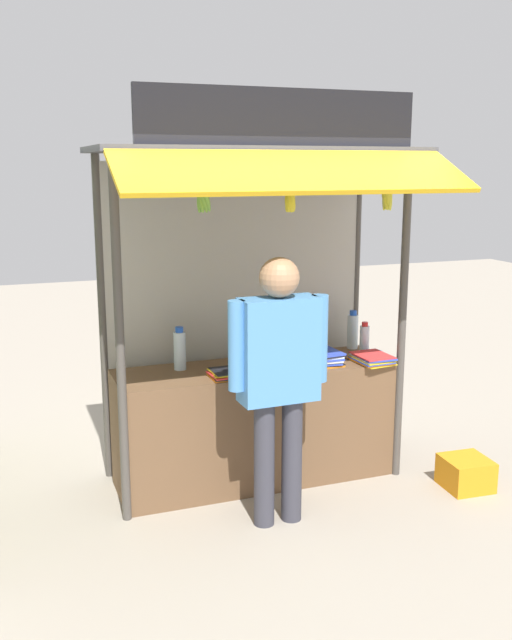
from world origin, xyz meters
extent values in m
plane|color=#9E9384|center=(0.00, 0.00, 0.00)|extent=(20.00, 20.00, 0.00)
cube|color=brown|center=(0.00, 0.00, 0.44)|extent=(2.07, 0.60, 0.88)
cylinder|color=#4C4742|center=(-1.03, -0.30, 1.20)|extent=(0.06, 0.06, 2.40)
cylinder|color=#4C4742|center=(1.03, -0.30, 1.20)|extent=(0.06, 0.06, 2.40)
cylinder|color=#4C4742|center=(-1.03, 0.43, 1.20)|extent=(0.06, 0.06, 2.40)
cylinder|color=#4C4742|center=(1.03, 0.43, 1.20)|extent=(0.06, 0.06, 2.40)
cube|color=#B7B2A8|center=(0.00, 0.43, 1.18)|extent=(2.03, 0.04, 2.35)
cube|color=#3F3F44|center=(0.00, -0.04, 2.42)|extent=(2.27, 0.93, 0.04)
cube|color=gold|center=(0.00, -0.75, 2.29)|extent=(2.23, 0.51, 0.26)
cube|color=black|center=(0.00, -0.45, 2.62)|extent=(1.86, 0.04, 0.35)
cylinder|color=#59544C|center=(0.00, -0.40, 2.32)|extent=(1.96, 0.02, 0.02)
cylinder|color=silver|center=(0.91, 0.24, 1.01)|extent=(0.09, 0.09, 0.27)
cylinder|color=blue|center=(0.91, 0.24, 1.17)|extent=(0.06, 0.06, 0.04)
cylinder|color=silver|center=(0.90, 0.01, 0.99)|extent=(0.07, 0.07, 0.23)
cylinder|color=red|center=(0.90, 0.01, 1.12)|extent=(0.05, 0.05, 0.03)
cylinder|color=silver|center=(-0.54, 0.12, 1.02)|extent=(0.09, 0.09, 0.28)
cylinder|color=blue|center=(-0.54, 0.12, 1.17)|extent=(0.06, 0.06, 0.04)
cylinder|color=silver|center=(-0.08, 0.02, 0.98)|extent=(0.06, 0.06, 0.20)
cylinder|color=white|center=(-0.08, 0.02, 1.09)|extent=(0.04, 0.04, 0.03)
cylinder|color=silver|center=(0.19, 0.21, 1.02)|extent=(0.09, 0.09, 0.28)
cylinder|color=blue|center=(0.19, 0.21, 1.18)|extent=(0.06, 0.06, 0.04)
cube|color=orange|center=(0.50, -0.10, 0.88)|extent=(0.23, 0.29, 0.01)
cube|color=black|center=(0.50, -0.09, 0.89)|extent=(0.22, 0.28, 0.01)
cube|color=blue|center=(0.49, -0.10, 0.90)|extent=(0.25, 0.30, 0.01)
cube|color=yellow|center=(0.49, -0.09, 0.91)|extent=(0.24, 0.29, 0.01)
cube|color=white|center=(0.49, -0.10, 0.92)|extent=(0.25, 0.30, 0.01)
cube|color=blue|center=(0.50, -0.11, 0.93)|extent=(0.24, 0.30, 0.01)
cube|color=white|center=(0.49, -0.10, 0.95)|extent=(0.23, 0.29, 0.01)
cube|color=black|center=(0.49, -0.10, 0.96)|extent=(0.25, 0.30, 0.01)
cube|color=blue|center=(0.50, -0.10, 0.97)|extent=(0.24, 0.30, 0.01)
cube|color=orange|center=(-0.30, -0.18, 0.88)|extent=(0.21, 0.23, 0.01)
cube|color=black|center=(-0.28, -0.19, 0.89)|extent=(0.23, 0.25, 0.01)
cube|color=red|center=(-0.30, -0.19, 0.90)|extent=(0.22, 0.24, 0.01)
cube|color=yellow|center=(-0.28, -0.18, 0.91)|extent=(0.23, 0.25, 0.01)
cube|color=yellow|center=(-0.29, -0.19, 0.92)|extent=(0.23, 0.25, 0.01)
cube|color=black|center=(-0.29, -0.19, 0.93)|extent=(0.21, 0.23, 0.01)
cube|color=purple|center=(0.07, -0.12, 0.88)|extent=(0.22, 0.30, 0.01)
cube|color=white|center=(0.06, -0.10, 0.90)|extent=(0.20, 0.29, 0.01)
cube|color=black|center=(0.06, -0.12, 0.91)|extent=(0.22, 0.30, 0.01)
cube|color=white|center=(0.06, -0.11, 0.92)|extent=(0.20, 0.28, 0.01)
cube|color=yellow|center=(0.86, -0.20, 0.88)|extent=(0.27, 0.32, 0.01)
cube|color=orange|center=(0.85, -0.20, 0.89)|extent=(0.25, 0.30, 0.01)
cube|color=blue|center=(0.85, -0.21, 0.90)|extent=(0.25, 0.30, 0.01)
cube|color=yellow|center=(0.85, -0.21, 0.91)|extent=(0.25, 0.31, 0.01)
cube|color=white|center=(0.86, -0.20, 0.92)|extent=(0.25, 0.30, 0.01)
cube|color=blue|center=(0.86, -0.21, 0.93)|extent=(0.25, 0.30, 0.01)
cube|color=red|center=(0.85, -0.21, 0.94)|extent=(0.25, 0.30, 0.01)
cylinder|color=#332D23|center=(0.81, -0.40, 2.25)|extent=(0.01, 0.01, 0.11)
cylinder|color=olive|center=(0.81, -0.40, 2.18)|extent=(0.04, 0.04, 0.04)
ellipsoid|color=#D1D037|center=(0.83, -0.40, 2.09)|extent=(0.03, 0.06, 0.16)
ellipsoid|color=#D1D037|center=(0.83, -0.39, 2.09)|extent=(0.06, 0.07, 0.16)
ellipsoid|color=#D1D037|center=(0.81, -0.38, 2.09)|extent=(0.06, 0.03, 0.16)
ellipsoid|color=#D1D037|center=(0.80, -0.39, 2.09)|extent=(0.06, 0.05, 0.16)
ellipsoid|color=#D1D037|center=(0.79, -0.39, 2.09)|extent=(0.05, 0.07, 0.16)
ellipsoid|color=#D1D037|center=(0.79, -0.41, 2.09)|extent=(0.04, 0.08, 0.15)
ellipsoid|color=#D1D037|center=(0.80, -0.42, 2.09)|extent=(0.07, 0.05, 0.16)
ellipsoid|color=#D1D037|center=(0.81, -0.42, 2.09)|extent=(0.06, 0.03, 0.16)
ellipsoid|color=#D1D037|center=(0.83, -0.41, 2.09)|extent=(0.05, 0.06, 0.16)
cylinder|color=#332D23|center=(0.09, -0.40, 2.24)|extent=(0.01, 0.01, 0.14)
cylinder|color=olive|center=(0.09, -0.40, 2.15)|extent=(0.04, 0.04, 0.04)
ellipsoid|color=yellow|center=(0.10, -0.40, 2.08)|extent=(0.04, 0.06, 0.13)
ellipsoid|color=yellow|center=(0.10, -0.39, 2.08)|extent=(0.06, 0.05, 0.13)
ellipsoid|color=yellow|center=(0.08, -0.39, 2.08)|extent=(0.07, 0.05, 0.13)
ellipsoid|color=yellow|center=(0.07, -0.40, 2.08)|extent=(0.04, 0.07, 0.13)
ellipsoid|color=yellow|center=(0.08, -0.41, 2.08)|extent=(0.06, 0.05, 0.13)
ellipsoid|color=yellow|center=(0.10, -0.41, 2.08)|extent=(0.06, 0.06, 0.13)
cylinder|color=#332D23|center=(-0.50, -0.40, 2.26)|extent=(0.01, 0.01, 0.09)
cylinder|color=olive|center=(-0.50, -0.40, 2.20)|extent=(0.04, 0.04, 0.04)
ellipsoid|color=#71AC3F|center=(-0.48, -0.40, 2.11)|extent=(0.04, 0.08, 0.16)
ellipsoid|color=#71AC3F|center=(-0.49, -0.38, 2.11)|extent=(0.07, 0.06, 0.17)
ellipsoid|color=#71AC3F|center=(-0.50, -0.38, 2.11)|extent=(0.06, 0.04, 0.16)
ellipsoid|color=#71AC3F|center=(-0.52, -0.39, 2.11)|extent=(0.05, 0.07, 0.16)
ellipsoid|color=#71AC3F|center=(-0.52, -0.41, 2.11)|extent=(0.05, 0.07, 0.16)
ellipsoid|color=#71AC3F|center=(-0.50, -0.42, 2.11)|extent=(0.07, 0.04, 0.16)
ellipsoid|color=#71AC3F|center=(-0.48, -0.42, 2.11)|extent=(0.08, 0.07, 0.16)
cylinder|color=#383842|center=(-0.19, -0.68, 0.42)|extent=(0.14, 0.14, 0.85)
cylinder|color=#383842|center=(0.00, -0.68, 0.42)|extent=(0.14, 0.14, 0.85)
cube|color=#4C8CCC|center=(-0.10, -0.68, 1.18)|extent=(0.51, 0.23, 0.67)
cylinder|color=#4C8CCC|center=(-0.38, -0.68, 1.23)|extent=(0.11, 0.11, 0.57)
cylinder|color=#4C8CCC|center=(0.18, -0.68, 1.23)|extent=(0.11, 0.11, 0.57)
sphere|color=tan|center=(-0.10, -0.68, 1.64)|extent=(0.25, 0.25, 0.25)
cube|color=orange|center=(1.39, -0.69, 0.11)|extent=(0.34, 0.34, 0.23)
camera|label=1|loc=(-1.74, -4.72, 2.33)|focal=40.04mm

